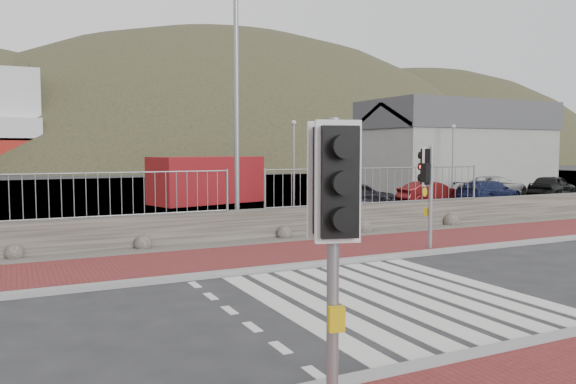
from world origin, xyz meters
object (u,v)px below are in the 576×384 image
streetlight (240,78)px  shipping_container (207,180)px  traffic_signal_near (333,207)px  traffic_signal_far (431,175)px  car_c (489,192)px  car_a (360,194)px  car_d (494,188)px  car_b (432,193)px  car_e (552,187)px

streetlight → shipping_container: 11.92m
traffic_signal_near → traffic_signal_far: 10.17m
traffic_signal_near → shipping_container: size_ratio=0.53×
traffic_signal_near → car_c: (18.83, 16.27, -1.57)m
traffic_signal_far → traffic_signal_near: bearing=21.2°
car_a → traffic_signal_far: bearing=170.9°
car_d → car_c: bearing=112.9°
traffic_signal_far → car_b: (8.92, 10.33, -1.47)m
car_a → car_d: bearing=-73.4°
shipping_container → car_a: bearing=-55.6°
car_d → traffic_signal_far: bearing=112.6°
car_b → car_e: (8.10, -0.55, 0.10)m
traffic_signal_near → car_a: traffic_signal_near is taller
traffic_signal_near → traffic_signal_far: traffic_signal_near is taller
shipping_container → car_a: (6.01, -5.03, -0.60)m
shipping_container → car_d: 15.65m
traffic_signal_near → car_e: bearing=49.7°
streetlight → car_d: size_ratio=1.91×
car_b → car_c: size_ratio=0.84×
traffic_signal_far → shipping_container: traffic_signal_far is taller
shipping_container → car_a: 7.86m
streetlight → car_a: bearing=11.4°
traffic_signal_far → car_e: size_ratio=0.73×
streetlight → car_e: (20.55, 5.01, -4.27)m
car_b → car_a: bearing=89.6°
traffic_signal_far → car_e: traffic_signal_far is taller
car_c → car_e: 5.47m
car_e → car_b: bearing=67.3°
shipping_container → car_c: 14.30m
car_b → car_e: size_ratio=0.88×
traffic_signal_far → streetlight: (-3.54, 4.76, 2.90)m
shipping_container → car_b: size_ratio=1.66×
car_d → car_b: bearing=81.1°
car_b → car_d: car_d is taller
streetlight → car_d: (17.33, 6.16, -4.29)m
traffic_signal_far → car_a: traffic_signal_far is taller
traffic_signal_far → car_a: bearing=-138.0°
car_d → car_e: size_ratio=1.18×
car_d → car_e: (3.22, -1.15, 0.02)m
traffic_signal_far → shipping_container: (-1.06, 15.80, -0.85)m
car_a → car_b: car_a is taller
car_a → streetlight: bearing=140.9°
car_b → car_c: car_c is taller
streetlight → car_b: 14.32m
traffic_signal_far → car_c: traffic_signal_far is taller
streetlight → traffic_signal_near: bearing=-131.3°
traffic_signal_near → car_e: 29.61m
shipping_container → car_b: 11.40m
traffic_signal_near → car_b: 23.84m
car_a → car_c: bearing=-88.2°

